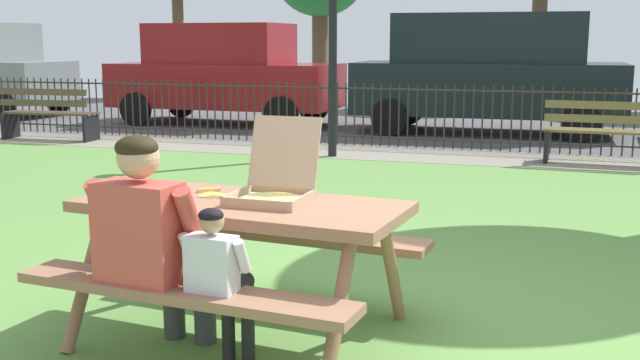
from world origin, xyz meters
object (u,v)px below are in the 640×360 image
(parked_car_center, at_px, (488,71))
(picnic_table_foreground, at_px, (241,232))
(pizza_slice_on_table, at_px, (211,193))
(pizza_box_open, at_px, (275,185))
(parked_car_left, at_px, (225,72))
(adult_at_table, at_px, (151,238))
(park_bench_left, at_px, (49,115))
(park_bench_center, at_px, (607,134))
(child_at_table, at_px, (220,275))

(parked_car_center, bearing_deg, picnic_table_foreground, -92.43)
(pizza_slice_on_table, bearing_deg, pizza_box_open, -6.69)
(pizza_slice_on_table, height_order, parked_car_left, parked_car_left)
(pizza_box_open, distance_m, adult_at_table, 0.75)
(park_bench_left, distance_m, parked_car_left, 3.64)
(pizza_slice_on_table, height_order, park_bench_left, park_bench_left)
(park_bench_center, xyz_separation_m, parked_car_left, (-6.90, 3.13, 0.59))
(adult_at_table, distance_m, park_bench_left, 9.56)
(pizza_box_open, relative_size, child_at_table, 0.57)
(pizza_slice_on_table, bearing_deg, park_bench_left, 132.27)
(adult_at_table, height_order, parked_car_center, parked_car_center)
(pizza_slice_on_table, relative_size, park_bench_center, 0.15)
(child_at_table, xyz_separation_m, parked_car_left, (-4.74, 10.56, 0.48))
(picnic_table_foreground, height_order, pizza_box_open, pizza_box_open)
(park_bench_left, height_order, parked_car_left, parked_car_left)
(park_bench_left, bearing_deg, child_at_table, -48.82)
(parked_car_center, bearing_deg, child_at_table, -91.66)
(pizza_box_open, height_order, park_bench_left, pizza_box_open)
(child_at_table, bearing_deg, pizza_slice_on_table, 117.89)
(adult_at_table, relative_size, parked_car_center, 0.26)
(pizza_slice_on_table, bearing_deg, child_at_table, -62.11)
(pizza_box_open, distance_m, park_bench_center, 7.14)
(pizza_box_open, relative_size, parked_car_left, 0.11)
(picnic_table_foreground, relative_size, child_at_table, 2.24)
(picnic_table_foreground, relative_size, parked_car_center, 0.42)
(park_bench_left, height_order, park_bench_center, same)
(park_bench_center, height_order, parked_car_center, parked_car_center)
(pizza_box_open, bearing_deg, child_at_table, -94.71)
(pizza_slice_on_table, height_order, child_at_table, child_at_table)
(park_bench_center, relative_size, parked_car_left, 0.37)
(child_at_table, relative_size, parked_car_center, 0.19)
(parked_car_left, bearing_deg, pizza_box_open, -64.25)
(adult_at_table, distance_m, child_at_table, 0.43)
(pizza_box_open, xyz_separation_m, adult_at_table, (-0.45, -0.56, -0.20))
(child_at_table, bearing_deg, pizza_box_open, 85.29)
(pizza_slice_on_table, bearing_deg, adult_at_table, -94.48)
(pizza_box_open, height_order, parked_car_center, parked_car_center)
(pizza_slice_on_table, distance_m, parked_car_center, 9.91)
(picnic_table_foreground, xyz_separation_m, pizza_box_open, (0.17, 0.08, 0.26))
(adult_at_table, height_order, child_at_table, adult_at_table)
(parked_car_left, bearing_deg, child_at_table, -65.82)
(adult_at_table, relative_size, park_bench_center, 0.74)
(parked_car_left, height_order, parked_car_center, parked_car_center)
(park_bench_left, distance_m, parked_car_center, 7.52)
(picnic_table_foreground, distance_m, park_bench_center, 7.26)
(pizza_box_open, distance_m, child_at_table, 0.71)
(picnic_table_foreground, bearing_deg, parked_car_center, 87.57)
(park_bench_left, xyz_separation_m, parked_car_center, (6.81, 3.13, 0.68))
(parked_car_left, xyz_separation_m, parked_car_center, (5.05, -0.00, 0.09))
(adult_at_table, bearing_deg, park_bench_left, 129.63)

